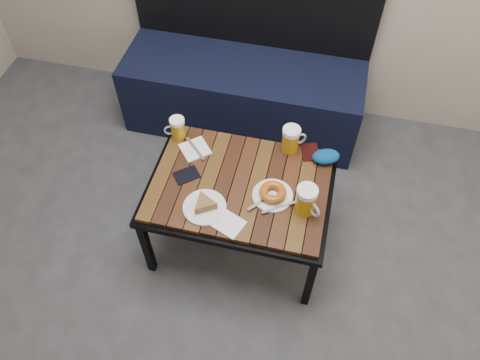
% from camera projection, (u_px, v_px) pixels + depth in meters
% --- Properties ---
extents(bench, '(1.40, 0.50, 0.95)m').
position_uv_depth(bench, '(244.00, 87.00, 2.82)').
color(bench, black).
rests_on(bench, ground).
extents(cafe_table, '(0.84, 0.62, 0.47)m').
position_uv_depth(cafe_table, '(240.00, 189.00, 2.16)').
color(cafe_table, black).
rests_on(cafe_table, ground).
extents(beer_mug_left, '(0.11, 0.09, 0.12)m').
position_uv_depth(beer_mug_left, '(177.00, 128.00, 2.26)').
color(beer_mug_left, '#AD7C0D').
rests_on(beer_mug_left, cafe_table).
extents(beer_mug_centre, '(0.13, 0.11, 0.14)m').
position_uv_depth(beer_mug_centre, '(291.00, 139.00, 2.20)').
color(beer_mug_centre, '#AD7C0D').
rests_on(beer_mug_centre, cafe_table).
extents(beer_mug_right, '(0.13, 0.12, 0.15)m').
position_uv_depth(beer_mug_right, '(306.00, 200.00, 1.98)').
color(beer_mug_right, '#AD7C0D').
rests_on(beer_mug_right, cafe_table).
extents(plate_pie, '(0.19, 0.19, 0.05)m').
position_uv_depth(plate_pie, '(204.00, 205.00, 2.03)').
color(plate_pie, white).
rests_on(plate_pie, cafe_table).
extents(plate_bagel, '(0.23, 0.20, 0.05)m').
position_uv_depth(plate_bagel, '(273.00, 194.00, 2.07)').
color(plate_bagel, white).
rests_on(plate_bagel, cafe_table).
extents(napkin_left, '(0.18, 0.18, 0.01)m').
position_uv_depth(napkin_left, '(195.00, 149.00, 2.25)').
color(napkin_left, white).
rests_on(napkin_left, cafe_table).
extents(napkin_right, '(0.16, 0.14, 0.01)m').
position_uv_depth(napkin_right, '(228.00, 224.00, 1.99)').
color(napkin_right, white).
rests_on(napkin_right, cafe_table).
extents(passport_navy, '(0.14, 0.13, 0.01)m').
position_uv_depth(passport_navy, '(187.00, 175.00, 2.15)').
color(passport_navy, black).
rests_on(passport_navy, cafe_table).
extents(passport_burgundy, '(0.11, 0.13, 0.01)m').
position_uv_depth(passport_burgundy, '(310.00, 152.00, 2.24)').
color(passport_burgundy, black).
rests_on(passport_burgundy, cafe_table).
extents(knit_pouch, '(0.15, 0.13, 0.06)m').
position_uv_depth(knit_pouch, '(326.00, 157.00, 2.19)').
color(knit_pouch, navy).
rests_on(knit_pouch, cafe_table).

